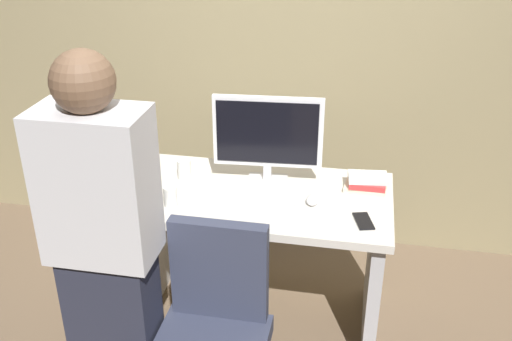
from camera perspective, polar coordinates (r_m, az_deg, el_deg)
ground_plane at (r=3.31m, az=0.17°, el=-13.59°), size 9.00×9.00×0.00m
wall_back at (r=3.48m, az=3.06°, el=15.94°), size 6.40×0.10×3.00m
desk at (r=3.01m, az=0.18°, el=-6.22°), size 1.30×0.70×0.74m
person_at_desk at (r=2.34m, az=-14.26°, el=-7.95°), size 0.40×0.24×1.64m
monitor at (r=2.89m, az=1.14°, el=3.40°), size 0.54×0.15×0.46m
keyboard at (r=2.84m, az=-0.38°, el=-2.56°), size 0.44×0.15×0.02m
mouse at (r=2.81m, az=5.48°, el=-2.84°), size 0.06×0.10×0.03m
cup_near_keyboard at (r=2.79m, az=-8.27°, el=-2.48°), size 0.06×0.06×0.10m
cup_by_monitor at (r=3.04m, az=-6.95°, el=0.14°), size 0.07×0.07×0.10m
book_stack at (r=2.96m, az=10.68°, el=-1.13°), size 0.22×0.17×0.08m
cell_phone at (r=2.70m, az=10.34°, el=-4.82°), size 0.11×0.16×0.01m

